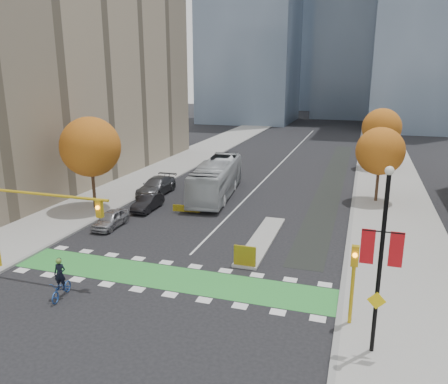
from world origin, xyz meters
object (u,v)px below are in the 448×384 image
Objects in this scene: hazard_board at (245,256)px; parked_car_c at (156,186)px; banner_lamppost at (381,255)px; tree_east_near at (380,151)px; tree_east_far at (382,128)px; parked_car_a at (111,219)px; traffic_signal_east at (353,273)px; parked_car_b at (148,202)px; bus at (217,179)px; tree_west at (90,147)px; traffic_signal_west at (27,210)px; cyclist at (61,285)px.

parked_car_c is at bearing 132.82° from hazard_board.
tree_east_near is at bearing 88.83° from banner_lamppost.
hazard_board is at bearing -114.20° from tree_east_near.
parked_car_a is (-20.54, -29.77, -4.57)m from tree_east_far.
parked_car_b is at bearing 142.46° from traffic_signal_east.
bus reaches higher than parked_car_b.
tree_west is 2.01× the size of traffic_signal_east.
tree_west is 6.87m from parked_car_b.
traffic_signal_west reaches higher than cyclist.
tree_west reaches higher than traffic_signal_west.
traffic_signal_east reaches higher than cyclist.
banner_lamppost is (19.43, -1.99, 0.58)m from traffic_signal_west.
tree_east_far is at bearing 42.54° from parked_car_c.
banner_lamppost is 16.37m from cyclist.
tree_east_near is 1.70× the size of parked_car_b.
tree_east_far is 0.90× the size of traffic_signal_west.
traffic_signal_west is 19.04m from parked_car_c.
bus is at bearing 76.37° from cyclist.
traffic_signal_west is 3.72× the size of cyclist.
tree_west reaches higher than cyclist.
banner_lamppost reaches higher than cyclist.
banner_lamppost reaches higher than parked_car_c.
tree_east_near is at bearing 46.22° from cyclist.
tree_east_near reaches higher than traffic_signal_west.
traffic_signal_west is 5.19m from cyclist.
parked_car_a is (-3.63, 10.71, -0.10)m from cyclist.
tree_east_far is 44.10m from cyclist.
parked_car_c is at bearing -175.73° from bus.
hazard_board is 0.17× the size of banner_lamppost.
tree_east_far is at bearing 62.05° from traffic_signal_west.
hazard_board is 10.76m from banner_lamppost.
traffic_signal_west is (4.07, -12.51, -1.58)m from tree_west.
tree_west is at bearing 107.73° from cyclist.
banner_lamppost reaches higher than traffic_signal_west.
tree_east_far is at bearing 88.59° from banner_lamppost.
parked_car_b is (-19.37, -8.77, -4.18)m from tree_east_near.
parked_car_c is (-1.63, 5.00, 0.15)m from parked_car_b.
bus is (1.41, 21.87, 1.01)m from cyclist.
banner_lamppost reaches higher than parked_car_a.
bus is at bearing 10.94° from parked_car_c.
bus is 3.26× the size of parked_car_a.
tree_west is 7.38m from parked_car_a.
cyclist reaches higher than parked_car_c.
cyclist is 0.18× the size of bus.
hazard_board is 8.26m from traffic_signal_east.
tree_east_far reaches higher than parked_car_c.
tree_west is 2.10× the size of parked_car_a.
tree_east_near is 0.83× the size of traffic_signal_west.
tree_west is 35.73m from tree_east_far.
parked_car_b is (-17.87, 13.74, -2.05)m from traffic_signal_east.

